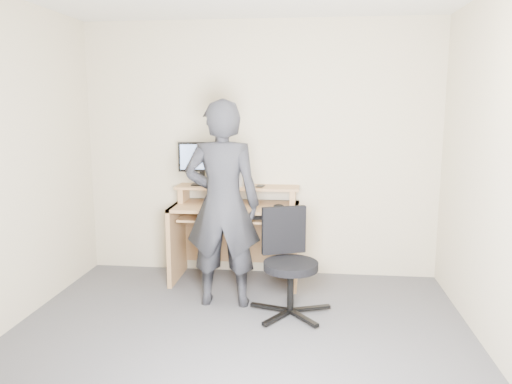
% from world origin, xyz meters
% --- Properties ---
extents(ground, '(3.50, 3.50, 0.00)m').
position_xyz_m(ground, '(0.00, 0.00, 0.00)').
color(ground, '#5A595F').
rests_on(ground, ground).
extents(back_wall, '(3.50, 0.02, 2.50)m').
position_xyz_m(back_wall, '(0.00, 1.75, 1.25)').
color(back_wall, beige).
rests_on(back_wall, ground).
extents(desk, '(1.20, 0.60, 0.91)m').
position_xyz_m(desk, '(-0.20, 1.53, 0.55)').
color(desk, tan).
rests_on(desk, ground).
extents(monitor, '(0.45, 0.13, 0.43)m').
position_xyz_m(monitor, '(-0.55, 1.60, 1.17)').
color(monitor, black).
rests_on(monitor, desk).
extents(external_drive, '(0.07, 0.13, 0.20)m').
position_xyz_m(external_drive, '(-0.18, 1.62, 1.01)').
color(external_drive, black).
rests_on(external_drive, desk).
extents(travel_mug, '(0.09, 0.09, 0.17)m').
position_xyz_m(travel_mug, '(-0.17, 1.58, 1.00)').
color(travel_mug, '#AFAFB4').
rests_on(travel_mug, desk).
extents(smartphone, '(0.08, 0.14, 0.01)m').
position_xyz_m(smartphone, '(0.02, 1.59, 0.92)').
color(smartphone, black).
rests_on(smartphone, desk).
extents(charger, '(0.05, 0.04, 0.03)m').
position_xyz_m(charger, '(-0.47, 1.50, 0.93)').
color(charger, black).
rests_on(charger, desk).
extents(headphones, '(0.17, 0.16, 0.06)m').
position_xyz_m(headphones, '(-0.42, 1.66, 0.92)').
color(headphones, silver).
rests_on(headphones, desk).
extents(keyboard, '(0.47, 0.21, 0.03)m').
position_xyz_m(keyboard, '(-0.13, 1.36, 0.67)').
color(keyboard, black).
rests_on(keyboard, desk).
extents(mouse, '(0.11, 0.09, 0.04)m').
position_xyz_m(mouse, '(0.22, 1.35, 0.77)').
color(mouse, black).
rests_on(mouse, desk).
extents(office_chair, '(0.67, 0.65, 0.84)m').
position_xyz_m(office_chair, '(0.34, 0.76, 0.46)').
color(office_chair, black).
rests_on(office_chair, ground).
extents(person, '(0.65, 0.44, 1.74)m').
position_xyz_m(person, '(-0.22, 0.87, 0.87)').
color(person, black).
rests_on(person, ground).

